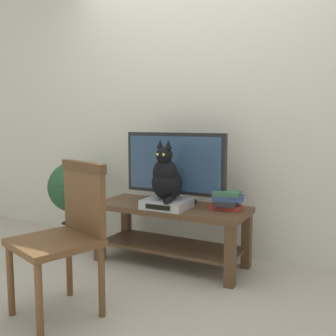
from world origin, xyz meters
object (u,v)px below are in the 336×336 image
tv_stand (171,222)px  wooden_chair (67,226)px  book_stack (227,200)px  potted_plant (74,193)px  media_box (167,204)px  cat (166,178)px  tv (175,166)px

tv_stand → wooden_chair: bearing=-101.0°
book_stack → potted_plant: size_ratio=0.34×
tv_stand → potted_plant: potted_plant is taller
wooden_chair → media_box: bearing=76.4°
potted_plant → tv_stand: bearing=0.2°
tv_stand → cat: bearing=-80.0°
cat → book_stack: 0.49m
tv_stand → media_box: size_ratio=3.63×
wooden_chair → potted_plant: wooden_chair is taller
book_stack → potted_plant: 1.47m
tv_stand → book_stack: bearing=7.6°
tv_stand → potted_plant: 1.03m
tv → book_stack: (0.45, -0.01, -0.24)m
tv → tv_stand: bearing=-90.0°
tv_stand → tv: bearing=90.0°
book_stack → tv: bearing=179.0°
tv → book_stack: 0.51m
cat → wooden_chair: cat is taller
tv_stand → media_box: (0.02, -0.11, 0.18)m
media_box → book_stack: size_ratio=1.28×
cat → potted_plant: 1.07m
potted_plant → tv: bearing=4.0°
cat → book_stack: bearing=23.0°
cat → potted_plant: bearing=173.4°
tv_stand → wooden_chair: size_ratio=1.36×
tv → cat: size_ratio=1.87×
wooden_chair → cat: bearing=76.1°
tv → book_stack: size_ratio=3.25×
potted_plant → media_box: bearing=-5.8°
book_stack → media_box: bearing=-158.6°
book_stack → potted_plant: (-1.46, -0.06, -0.06)m
tv_stand → book_stack: (0.45, 0.06, 0.22)m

